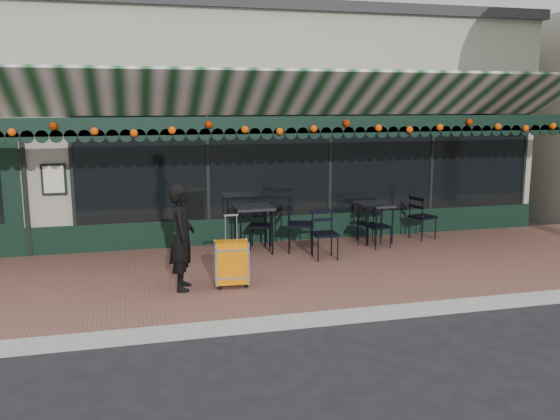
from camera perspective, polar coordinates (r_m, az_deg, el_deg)
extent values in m
plane|color=black|center=(7.91, 4.49, -10.64)|extent=(80.00, 80.00, 0.00)
cube|color=brown|center=(9.70, 0.67, -6.15)|extent=(18.00, 4.00, 0.15)
cube|color=#9E9E99|center=(7.82, 4.69, -10.33)|extent=(18.00, 0.16, 0.15)
cube|color=#A5A08F|center=(15.19, -5.26, 8.12)|extent=(12.00, 8.00, 4.50)
cube|color=black|center=(11.60, 3.88, 4.49)|extent=(9.20, 0.04, 2.00)
cube|color=silver|center=(11.08, -20.94, 2.77)|extent=(0.42, 0.04, 0.55)
cube|color=black|center=(9.81, -0.10, 8.19)|extent=(12.00, 0.03, 0.28)
cylinder|color=orange|center=(9.75, -0.01, 8.06)|extent=(11.60, 0.12, 0.12)
imported|color=black|center=(8.62, -9.42, -2.61)|extent=(0.44, 0.61, 1.54)
cube|color=orange|center=(8.71, -4.68, -5.02)|extent=(0.49, 0.30, 0.63)
cube|color=black|center=(8.81, -4.65, -7.18)|extent=(0.49, 0.30, 0.06)
cube|color=silver|center=(8.59, -4.73, -1.76)|extent=(0.21, 0.05, 0.39)
cube|color=black|center=(11.57, 9.18, 0.48)|extent=(0.60, 0.60, 0.04)
cylinder|color=black|center=(11.32, 8.46, -1.64)|extent=(0.03, 0.03, 0.70)
cylinder|color=black|center=(11.52, 10.76, -1.50)|extent=(0.03, 0.03, 0.70)
cylinder|color=black|center=(11.77, 7.52, -1.15)|extent=(0.03, 0.03, 0.70)
cylinder|color=black|center=(11.97, 9.75, -1.02)|extent=(0.03, 0.03, 0.70)
cube|color=black|center=(10.63, -2.59, 0.27)|extent=(0.68, 0.68, 0.05)
cylinder|color=black|center=(10.38, -3.79, -2.36)|extent=(0.03, 0.03, 0.80)
cylinder|color=black|center=(10.50, -0.73, -2.20)|extent=(0.03, 0.03, 0.80)
cylinder|color=black|center=(10.93, -4.35, -1.72)|extent=(0.03, 0.03, 0.80)
cylinder|color=black|center=(11.04, -1.43, -1.57)|extent=(0.03, 0.03, 0.80)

